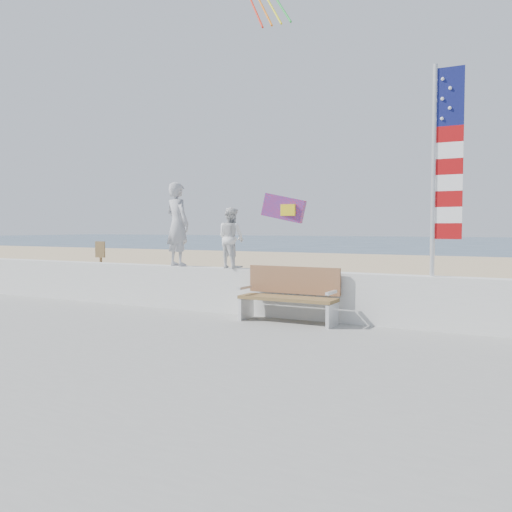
% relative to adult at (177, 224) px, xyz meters
% --- Properties ---
extents(ground, '(220.00, 220.00, 0.00)m').
position_rel_adult_xyz_m(ground, '(1.79, -2.00, -1.96)').
color(ground, '#2C4359').
rests_on(ground, ground).
extents(sand, '(90.00, 40.00, 0.08)m').
position_rel_adult_xyz_m(sand, '(1.79, 7.00, -1.92)').
color(sand, tan).
rests_on(sand, ground).
extents(seawall, '(30.00, 0.35, 0.90)m').
position_rel_adult_xyz_m(seawall, '(1.79, 0.00, -1.33)').
color(seawall, silver).
rests_on(seawall, boardwalk).
extents(adult, '(0.75, 0.61, 1.77)m').
position_rel_adult_xyz_m(adult, '(0.00, 0.00, 0.00)').
color(adult, '#A3A3A9').
rests_on(adult, seawall).
extents(child, '(0.71, 0.63, 1.22)m').
position_rel_adult_xyz_m(child, '(1.32, 0.00, -0.27)').
color(child, silver).
rests_on(child, seawall).
extents(bench, '(1.80, 0.57, 1.00)m').
position_rel_adult_xyz_m(bench, '(2.82, -0.45, -1.28)').
color(bench, olive).
rests_on(bench, boardwalk).
extents(flag, '(0.50, 0.08, 3.50)m').
position_rel_adult_xyz_m(flag, '(5.35, -0.00, 1.03)').
color(flag, white).
rests_on(flag, seawall).
extents(parafoil_kite, '(1.05, 0.43, 0.70)m').
position_rel_adult_xyz_m(parafoil_kite, '(1.60, 1.94, 0.37)').
color(parafoil_kite, red).
rests_on(parafoil_kite, ground).
extents(sign, '(0.32, 0.07, 1.46)m').
position_rel_adult_xyz_m(sign, '(-3.30, 1.15, -1.02)').
color(sign, olive).
rests_on(sign, sand).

